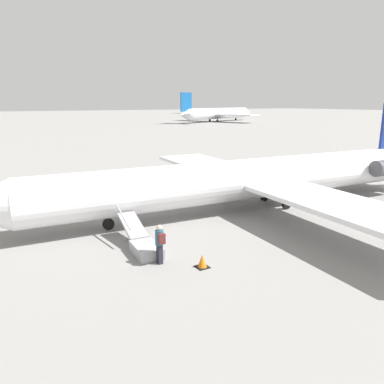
# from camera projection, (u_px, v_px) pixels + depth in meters

# --- Properties ---
(ground_plane) EXTENTS (600.00, 600.00, 0.00)m
(ground_plane) POSITION_uv_depth(u_px,v_px,m) (242.00, 210.00, 24.09)
(ground_plane) COLOR gray
(airplane_main) EXTENTS (32.88, 25.17, 6.72)m
(airplane_main) POSITION_uv_depth(u_px,v_px,m) (255.00, 178.00, 24.04)
(airplane_main) COLOR white
(airplane_main) RESTS_ON ground
(airplane_far_right) EXTENTS (40.67, 31.58, 9.74)m
(airplane_far_right) POSITION_uv_depth(u_px,v_px,m) (218.00, 113.00, 132.26)
(airplane_far_right) COLOR silver
(airplane_far_right) RESTS_ON ground
(boarding_stairs) EXTENTS (1.28, 4.08, 1.68)m
(boarding_stairs) POSITION_uv_depth(u_px,v_px,m) (143.00, 244.00, 17.22)
(boarding_stairs) COLOR #99999E
(boarding_stairs) RESTS_ON ground
(passenger) EXTENTS (0.36, 0.55, 1.74)m
(passenger) POSITION_uv_depth(u_px,v_px,m) (160.00, 242.00, 15.84)
(passenger) COLOR #23232D
(passenger) RESTS_ON ground
(traffic_cone_near_stairs) EXTENTS (0.53, 0.53, 0.58)m
(traffic_cone_near_stairs) POSITION_uv_depth(u_px,v_px,m) (202.00, 261.00, 15.65)
(traffic_cone_near_stairs) COLOR black
(traffic_cone_near_stairs) RESTS_ON ground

